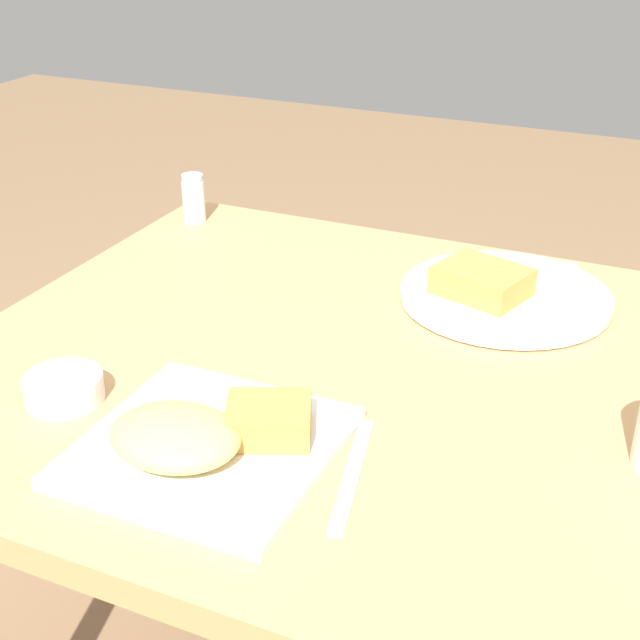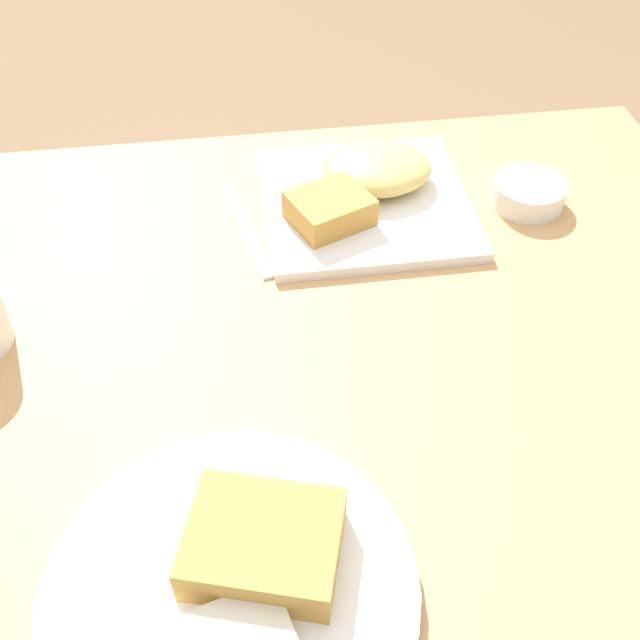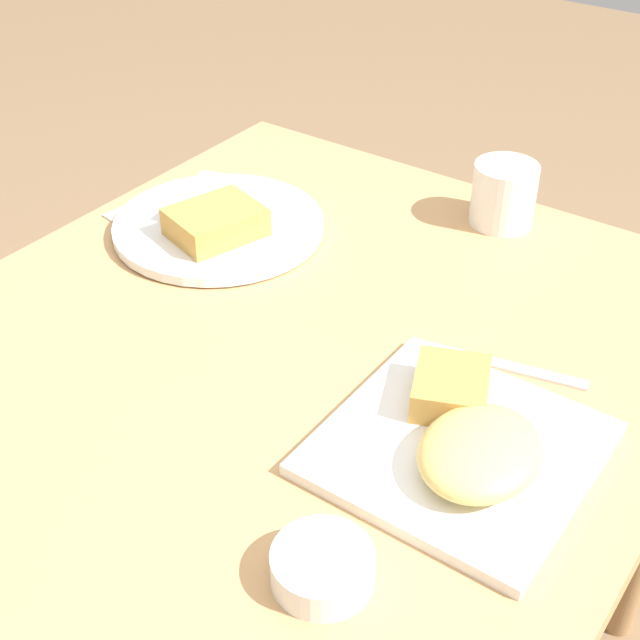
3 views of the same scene
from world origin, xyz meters
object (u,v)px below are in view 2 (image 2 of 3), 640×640
plate_square_near (365,190)px  plate_oval_far (236,584)px  butter_knife (246,229)px  sauce_ramekin (529,193)px

plate_square_near → plate_oval_far: size_ratio=0.86×
plate_oval_far → butter_knife: bearing=-95.0°
plate_square_near → butter_knife: 0.16m
sauce_ramekin → butter_knife: sauce_ramekin is taller
plate_oval_far → sauce_ramekin: plate_oval_far is taller
sauce_ramekin → butter_knife: (0.37, 0.00, -0.02)m
plate_square_near → sauce_ramekin: plate_square_near is taller
sauce_ramekin → butter_knife: 0.37m
plate_oval_far → butter_knife: (-0.04, -0.47, -0.02)m
plate_oval_far → sauce_ramekin: 0.62m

